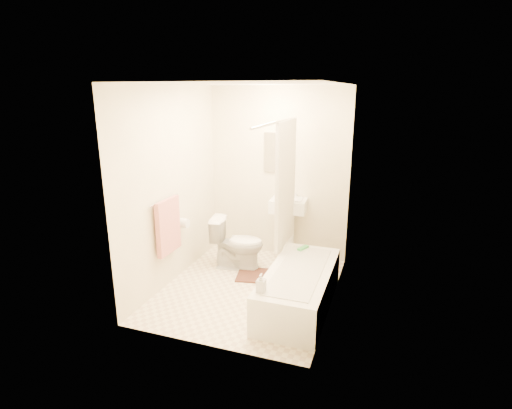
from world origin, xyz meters
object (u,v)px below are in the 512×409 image
(toilet, at_px, (237,243))
(bath_mat, at_px, (259,275))
(bathtub, at_px, (299,288))
(soap_bottle, at_px, (261,283))
(sink, at_px, (288,226))

(toilet, height_order, bath_mat, toilet)
(bathtub, bearing_deg, soap_bottle, -112.64)
(bath_mat, height_order, soap_bottle, soap_bottle)
(bath_mat, bearing_deg, soap_bottle, -70.47)
(bath_mat, bearing_deg, sink, 74.39)
(toilet, distance_m, bathtub, 1.26)
(soap_bottle, bearing_deg, sink, 96.48)
(soap_bottle, bearing_deg, toilet, 120.51)
(toilet, distance_m, soap_bottle, 1.54)
(soap_bottle, bearing_deg, bathtub, 67.36)
(bathtub, height_order, soap_bottle, soap_bottle)
(toilet, height_order, bathtub, toilet)
(sink, bearing_deg, toilet, -140.10)
(sink, distance_m, soap_bottle, 1.87)
(toilet, relative_size, sink, 0.73)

